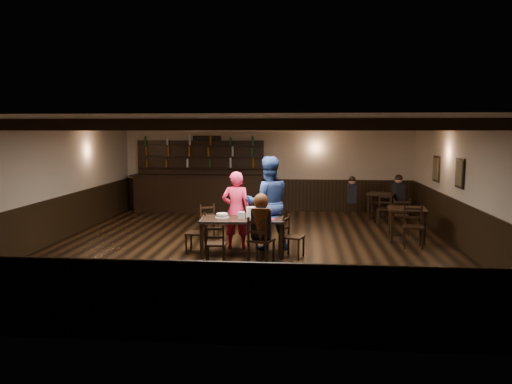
# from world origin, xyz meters

# --- Properties ---
(ground) EXTENTS (10.00, 10.00, 0.00)m
(ground) POSITION_xyz_m (0.00, 0.00, 0.00)
(ground) COLOR black
(ground) RESTS_ON ground
(room_shell) EXTENTS (9.02, 10.02, 2.71)m
(room_shell) POSITION_xyz_m (0.01, 0.04, 1.75)
(room_shell) COLOR #BAAD9B
(room_shell) RESTS_ON ground
(dining_table) EXTENTS (1.73, 0.96, 0.75)m
(dining_table) POSITION_xyz_m (-0.11, -0.70, 0.68)
(dining_table) COLOR black
(dining_table) RESTS_ON ground
(chair_near_left) EXTENTS (0.39, 0.38, 0.79)m
(chair_near_left) POSITION_xyz_m (-0.51, -1.57, 0.46)
(chair_near_left) COLOR black
(chair_near_left) RESTS_ON ground
(chair_near_right) EXTENTS (0.54, 0.53, 0.91)m
(chair_near_right) POSITION_xyz_m (0.30, -1.43, 0.53)
(chair_near_right) COLOR black
(chair_near_right) RESTS_ON ground
(chair_end_left) EXTENTS (0.40, 0.41, 0.82)m
(chair_end_left) POSITION_xyz_m (-1.01, -0.62, 0.48)
(chair_end_left) COLOR black
(chair_end_left) RESTS_ON ground
(chair_end_right) EXTENTS (0.47, 0.48, 0.84)m
(chair_end_right) POSITION_xyz_m (0.86, -0.82, 0.49)
(chair_end_right) COLOR black
(chair_end_right) RESTS_ON ground
(chair_far_pushed) EXTENTS (0.51, 0.50, 0.81)m
(chair_far_pushed) POSITION_xyz_m (-1.07, 0.70, 0.47)
(chair_far_pushed) COLOR black
(chair_far_pushed) RESTS_ON ground
(woman_pink) EXTENTS (0.62, 0.42, 1.66)m
(woman_pink) POSITION_xyz_m (-0.30, -0.17, 0.83)
(woman_pink) COLOR #FF224C
(woman_pink) RESTS_ON ground
(man_blue) EXTENTS (1.12, 0.97, 1.97)m
(man_blue) POSITION_xyz_m (0.37, -0.13, 0.99)
(man_blue) COLOR navy
(man_blue) RESTS_ON ground
(seated_person) EXTENTS (0.37, 0.56, 0.91)m
(seated_person) POSITION_xyz_m (0.33, -1.38, 0.87)
(seated_person) COLOR black
(seated_person) RESTS_ON ground
(cake) EXTENTS (0.29, 0.29, 0.09)m
(cake) POSITION_xyz_m (-0.53, -0.67, 0.79)
(cake) COLOR white
(cake) RESTS_ON dining_table
(plate_stack_a) EXTENTS (0.15, 0.15, 0.14)m
(plate_stack_a) POSITION_xyz_m (-0.12, -0.75, 0.82)
(plate_stack_a) COLOR white
(plate_stack_a) RESTS_ON dining_table
(plate_stack_b) EXTENTS (0.19, 0.19, 0.23)m
(plate_stack_b) POSITION_xyz_m (0.06, -0.66, 0.87)
(plate_stack_b) COLOR white
(plate_stack_b) RESTS_ON dining_table
(tea_light) EXTENTS (0.06, 0.06, 0.06)m
(tea_light) POSITION_xyz_m (-0.01, -0.64, 0.78)
(tea_light) COLOR #A5A8AD
(tea_light) RESTS_ON dining_table
(salt_shaker) EXTENTS (0.04, 0.04, 0.10)m
(salt_shaker) POSITION_xyz_m (0.28, -0.80, 0.80)
(salt_shaker) COLOR silver
(salt_shaker) RESTS_ON dining_table
(pepper_shaker) EXTENTS (0.04, 0.04, 0.09)m
(pepper_shaker) POSITION_xyz_m (0.38, -0.77, 0.80)
(pepper_shaker) COLOR #A5A8AD
(pepper_shaker) RESTS_ON dining_table
(drink_glass) EXTENTS (0.06, 0.06, 0.10)m
(drink_glass) POSITION_xyz_m (0.18, -0.53, 0.80)
(drink_glass) COLOR silver
(drink_glass) RESTS_ON dining_table
(menu_red) EXTENTS (0.31, 0.24, 0.00)m
(menu_red) POSITION_xyz_m (0.41, -0.73, 0.75)
(menu_red) COLOR maroon
(menu_red) RESTS_ON dining_table
(menu_blue) EXTENTS (0.31, 0.27, 0.00)m
(menu_blue) POSITION_xyz_m (0.47, -0.50, 0.75)
(menu_blue) COLOR #0F1E4B
(menu_blue) RESTS_ON dining_table
(bar_counter) EXTENTS (4.20, 0.70, 2.20)m
(bar_counter) POSITION_xyz_m (-2.11, 4.72, 0.73)
(bar_counter) COLOR black
(bar_counter) RESTS_ON ground
(back_table_a) EXTENTS (0.94, 0.94, 0.75)m
(back_table_a) POSITION_xyz_m (3.48, 0.95, 0.65)
(back_table_a) COLOR black
(back_table_a) RESTS_ON ground
(back_table_b) EXTENTS (0.92, 0.92, 0.75)m
(back_table_b) POSITION_xyz_m (3.33, 3.70, 0.64)
(back_table_b) COLOR black
(back_table_b) RESTS_ON ground
(bg_patron_left) EXTENTS (0.25, 0.38, 0.76)m
(bg_patron_left) POSITION_xyz_m (2.50, 3.71, 0.85)
(bg_patron_left) COLOR black
(bg_patron_left) RESTS_ON ground
(bg_patron_right) EXTENTS (0.31, 0.43, 0.81)m
(bg_patron_right) POSITION_xyz_m (3.81, 3.79, 0.87)
(bg_patron_right) COLOR black
(bg_patron_right) RESTS_ON ground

